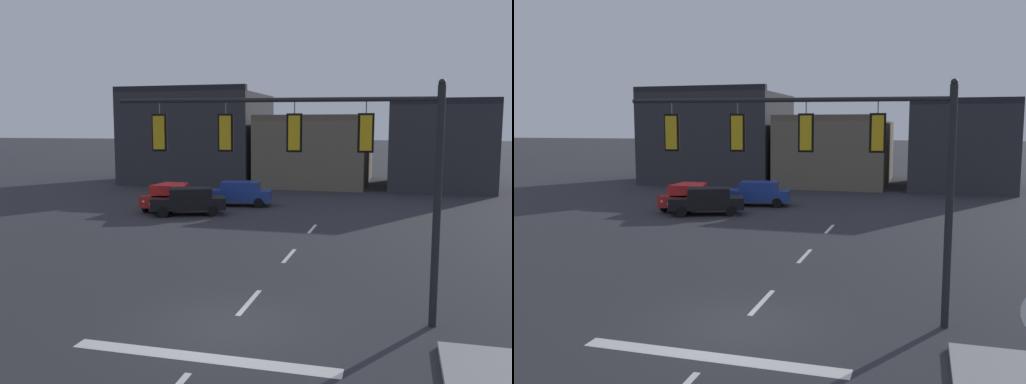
% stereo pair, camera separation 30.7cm
% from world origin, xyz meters
% --- Properties ---
extents(ground_plane, '(400.00, 400.00, 0.00)m').
position_xyz_m(ground_plane, '(0.00, 0.00, 0.00)').
color(ground_plane, '#2B2B30').
extents(stop_bar_paint, '(6.40, 0.50, 0.01)m').
position_xyz_m(stop_bar_paint, '(0.00, -2.00, 0.00)').
color(stop_bar_paint, silver).
rests_on(stop_bar_paint, ground).
extents(lane_centreline, '(0.16, 26.40, 0.01)m').
position_xyz_m(lane_centreline, '(0.00, 2.00, 0.00)').
color(lane_centreline, silver).
rests_on(lane_centreline, ground).
extents(signal_mast_near_side, '(8.55, 1.08, 6.43)m').
position_xyz_m(signal_mast_near_side, '(2.16, 1.08, 4.60)').
color(signal_mast_near_side, black).
rests_on(signal_mast_near_side, ground).
extents(car_lot_nearside, '(4.75, 3.34, 1.61)m').
position_xyz_m(car_lot_nearside, '(-7.84, 16.52, 0.86)').
color(car_lot_nearside, black).
rests_on(car_lot_nearside, ground).
extents(car_lot_middle, '(4.63, 2.41, 1.61)m').
position_xyz_m(car_lot_middle, '(-6.02, 20.85, 0.86)').
color(car_lot_middle, navy).
rests_on(car_lot_middle, ground).
extents(car_lot_farside, '(2.05, 4.51, 1.61)m').
position_xyz_m(car_lot_farside, '(-9.91, 18.22, 0.86)').
color(car_lot_farside, '#A81E1E').
rests_on(car_lot_farside, ground).
extents(building_row, '(32.09, 13.79, 8.77)m').
position_xyz_m(building_row, '(-5.27, 35.99, 3.58)').
color(building_row, '#2D2D33').
rests_on(building_row, ground).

